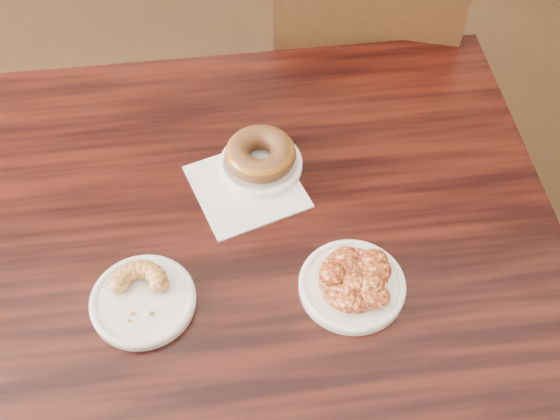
{
  "coord_description": "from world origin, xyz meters",
  "views": [
    {
      "loc": [
        0.0,
        -0.4,
        1.68
      ],
      "look_at": [
        0.02,
        0.26,
        0.8
      ],
      "focal_mm": 45.0,
      "sensor_mm": 36.0,
      "label": 1
    }
  ],
  "objects_px": {
    "apple_fritter": "(353,278)",
    "cruller_fragment": "(141,295)",
    "glazed_donut": "(261,154)",
    "chair_far": "(362,83)",
    "cafe_table": "(263,366)"
  },
  "relations": [
    {
      "from": "glazed_donut",
      "to": "apple_fritter",
      "type": "relative_size",
      "value": 0.86
    },
    {
      "from": "cafe_table",
      "to": "chair_far",
      "type": "height_order",
      "value": "chair_far"
    },
    {
      "from": "apple_fritter",
      "to": "cruller_fragment",
      "type": "bearing_deg",
      "value": -176.52
    },
    {
      "from": "cruller_fragment",
      "to": "apple_fritter",
      "type": "bearing_deg",
      "value": 3.48
    },
    {
      "from": "cafe_table",
      "to": "apple_fritter",
      "type": "height_order",
      "value": "apple_fritter"
    },
    {
      "from": "chair_far",
      "to": "cruller_fragment",
      "type": "bearing_deg",
      "value": 73.57
    },
    {
      "from": "cafe_table",
      "to": "apple_fritter",
      "type": "relative_size",
      "value": 7.07
    },
    {
      "from": "chair_far",
      "to": "apple_fritter",
      "type": "distance_m",
      "value": 0.85
    },
    {
      "from": "apple_fritter",
      "to": "cruller_fragment",
      "type": "distance_m",
      "value": 0.32
    },
    {
      "from": "glazed_donut",
      "to": "cruller_fragment",
      "type": "distance_m",
      "value": 0.32
    },
    {
      "from": "cruller_fragment",
      "to": "chair_far",
      "type": "bearing_deg",
      "value": 61.34
    },
    {
      "from": "chair_far",
      "to": "cruller_fragment",
      "type": "distance_m",
      "value": 0.96
    },
    {
      "from": "glazed_donut",
      "to": "cruller_fragment",
      "type": "height_order",
      "value": "glazed_donut"
    },
    {
      "from": "cruller_fragment",
      "to": "glazed_donut",
      "type": "bearing_deg",
      "value": 55.65
    },
    {
      "from": "glazed_donut",
      "to": "apple_fritter",
      "type": "distance_m",
      "value": 0.28
    }
  ]
}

